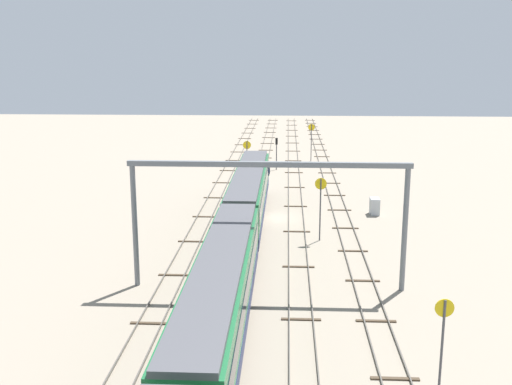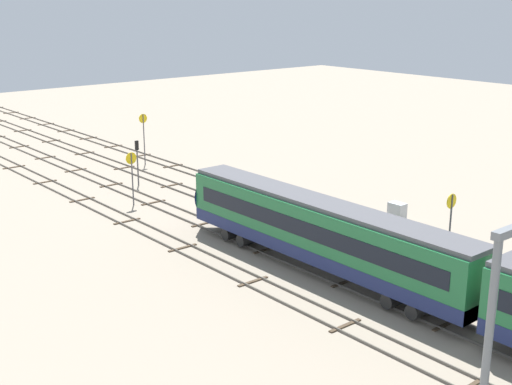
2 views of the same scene
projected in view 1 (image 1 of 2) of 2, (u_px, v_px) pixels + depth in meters
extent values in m
plane|color=gray|center=(273.00, 218.00, 59.07)|extent=(201.03, 201.03, 0.00)
cube|color=#59544C|center=(350.00, 218.00, 58.68)|extent=(185.03, 0.07, 0.16)
cube|color=#59544C|center=(335.00, 218.00, 58.75)|extent=(185.03, 0.07, 0.16)
cube|color=#473828|center=(395.00, 379.00, 29.78)|extent=(0.24, 2.40, 0.08)
cube|color=#473828|center=(376.00, 321.00, 36.21)|extent=(0.24, 2.40, 0.08)
cube|color=#473828|center=(363.00, 281.00, 42.64)|extent=(0.24, 2.40, 0.08)
cube|color=#473828|center=(353.00, 251.00, 49.08)|extent=(0.24, 2.40, 0.08)
cube|color=#473828|center=(345.00, 228.00, 55.51)|extent=(0.24, 2.40, 0.08)
cube|color=#473828|center=(339.00, 210.00, 61.94)|extent=(0.24, 2.40, 0.08)
cube|color=#473828|center=(335.00, 195.00, 68.37)|extent=(0.24, 2.40, 0.08)
cube|color=#473828|center=(331.00, 183.00, 74.81)|extent=(0.24, 2.40, 0.08)
cube|color=#473828|center=(327.00, 173.00, 81.24)|extent=(0.24, 2.40, 0.08)
cube|color=#473828|center=(324.00, 164.00, 87.67)|extent=(0.24, 2.40, 0.08)
cube|color=#473828|center=(322.00, 157.00, 94.11)|extent=(0.24, 2.40, 0.08)
cube|color=#473828|center=(320.00, 150.00, 100.54)|extent=(0.24, 2.40, 0.08)
cube|color=#473828|center=(318.00, 144.00, 106.97)|extent=(0.24, 2.40, 0.08)
cube|color=#473828|center=(316.00, 139.00, 113.40)|extent=(0.24, 2.40, 0.08)
cube|color=#473828|center=(315.00, 135.00, 119.84)|extent=(0.24, 2.40, 0.08)
cube|color=#473828|center=(313.00, 130.00, 126.27)|extent=(0.24, 2.40, 0.08)
cube|color=#473828|center=(312.00, 127.00, 132.70)|extent=(0.24, 2.40, 0.08)
cube|color=#473828|center=(311.00, 123.00, 139.13)|extent=(0.24, 2.40, 0.08)
cube|color=#473828|center=(310.00, 120.00, 145.57)|extent=(0.24, 2.40, 0.08)
cube|color=#59544C|center=(303.00, 218.00, 58.90)|extent=(185.03, 0.07, 0.16)
cube|color=#59544C|center=(289.00, 217.00, 58.98)|extent=(185.03, 0.07, 0.16)
cube|color=#473828|center=(301.00, 319.00, 36.44)|extent=(0.24, 2.40, 0.08)
cube|color=#473828|center=(298.00, 267.00, 45.44)|extent=(0.24, 2.40, 0.08)
cube|color=#473828|center=(297.00, 231.00, 54.45)|extent=(0.24, 2.40, 0.08)
cube|color=#473828|center=(296.00, 206.00, 63.45)|extent=(0.24, 2.40, 0.08)
cube|color=#473828|center=(295.00, 187.00, 72.46)|extent=(0.24, 2.40, 0.08)
cube|color=#473828|center=(294.00, 173.00, 81.46)|extent=(0.24, 2.40, 0.08)
cube|color=#473828|center=(293.00, 161.00, 90.47)|extent=(0.24, 2.40, 0.08)
cube|color=#473828|center=(293.00, 151.00, 99.48)|extent=(0.24, 2.40, 0.08)
cube|color=#473828|center=(292.00, 143.00, 108.48)|extent=(0.24, 2.40, 0.08)
cube|color=#473828|center=(292.00, 136.00, 117.49)|extent=(0.24, 2.40, 0.08)
cube|color=#473828|center=(292.00, 130.00, 126.49)|extent=(0.24, 2.40, 0.08)
cube|color=#473828|center=(292.00, 125.00, 135.50)|extent=(0.24, 2.40, 0.08)
cube|color=#473828|center=(291.00, 121.00, 144.51)|extent=(0.24, 2.40, 0.08)
cube|color=#59544C|center=(258.00, 217.00, 59.13)|extent=(185.03, 0.07, 0.16)
cube|color=#59544C|center=(243.00, 217.00, 59.20)|extent=(185.03, 0.07, 0.16)
cube|color=#473828|center=(220.00, 348.00, 32.91)|extent=(0.24, 2.40, 0.08)
cube|color=#473828|center=(233.00, 293.00, 40.41)|extent=(0.24, 2.40, 0.08)
cube|color=#473828|center=(241.00, 256.00, 47.92)|extent=(0.24, 2.40, 0.08)
cube|color=#473828|center=(248.00, 228.00, 55.42)|extent=(0.24, 2.40, 0.08)
cube|color=#473828|center=(253.00, 208.00, 62.93)|extent=(0.24, 2.40, 0.08)
cube|color=#473828|center=(256.00, 191.00, 70.43)|extent=(0.24, 2.40, 0.08)
cube|color=#473828|center=(259.00, 178.00, 77.94)|extent=(0.24, 2.40, 0.08)
cube|color=#473828|center=(262.00, 167.00, 85.44)|extent=(0.24, 2.40, 0.08)
cube|color=#473828|center=(264.00, 158.00, 92.95)|extent=(0.24, 2.40, 0.08)
cube|color=#473828|center=(266.00, 150.00, 100.45)|extent=(0.24, 2.40, 0.08)
cube|color=#473828|center=(267.00, 143.00, 107.96)|extent=(0.24, 2.40, 0.08)
cube|color=#473828|center=(269.00, 138.00, 115.46)|extent=(0.24, 2.40, 0.08)
cube|color=#473828|center=(270.00, 132.00, 122.97)|extent=(0.24, 2.40, 0.08)
cube|color=#473828|center=(271.00, 128.00, 130.47)|extent=(0.24, 2.40, 0.08)
cube|color=#473828|center=(272.00, 124.00, 137.97)|extent=(0.24, 2.40, 0.08)
cube|color=#473828|center=(273.00, 120.00, 145.48)|extent=(0.24, 2.40, 0.08)
cube|color=#59544C|center=(212.00, 216.00, 59.35)|extent=(185.03, 0.07, 0.16)
cube|color=#59544C|center=(198.00, 216.00, 59.43)|extent=(185.03, 0.07, 0.16)
cube|color=#473828|center=(150.00, 323.00, 35.90)|extent=(0.24, 2.40, 0.08)
cube|color=#473828|center=(175.00, 275.00, 43.74)|extent=(0.24, 2.40, 0.08)
cube|color=#473828|center=(192.00, 241.00, 51.57)|extent=(0.24, 2.40, 0.08)
cube|color=#473828|center=(205.00, 217.00, 59.40)|extent=(0.24, 2.40, 0.08)
cube|color=#473828|center=(214.00, 198.00, 67.23)|extent=(0.24, 2.40, 0.08)
cube|color=#473828|center=(222.00, 183.00, 75.06)|extent=(0.24, 2.40, 0.08)
cube|color=#473828|center=(228.00, 171.00, 82.89)|extent=(0.24, 2.40, 0.08)
cube|color=#473828|center=(234.00, 160.00, 90.72)|extent=(0.24, 2.40, 0.08)
cube|color=#473828|center=(238.00, 152.00, 98.55)|extent=(0.24, 2.40, 0.08)
cube|color=#473828|center=(242.00, 145.00, 106.39)|extent=(0.24, 2.40, 0.08)
cube|color=#473828|center=(245.00, 139.00, 114.22)|extent=(0.24, 2.40, 0.08)
cube|color=#473828|center=(248.00, 133.00, 122.05)|extent=(0.24, 2.40, 0.08)
cube|color=#473828|center=(250.00, 128.00, 129.88)|extent=(0.24, 2.40, 0.08)
cube|color=#473828|center=(252.00, 124.00, 137.71)|extent=(0.24, 2.40, 0.08)
cube|color=#473828|center=(254.00, 120.00, 145.54)|extent=(0.24, 2.40, 0.08)
cube|color=#1E6638|center=(249.00, 193.00, 57.07)|extent=(24.00, 2.90, 3.60)
cube|color=navy|center=(249.00, 207.00, 57.37)|extent=(24.00, 2.94, 0.90)
cube|color=#4C4C51|center=(249.00, 172.00, 56.63)|extent=(24.00, 2.50, 0.30)
cube|color=black|center=(265.00, 188.00, 56.90)|extent=(22.00, 0.04, 1.10)
cube|color=black|center=(234.00, 188.00, 57.05)|extent=(22.00, 0.04, 1.10)
cylinder|color=black|center=(243.00, 243.00, 49.22)|extent=(0.90, 2.70, 0.90)
cylinder|color=black|center=(244.00, 237.00, 50.97)|extent=(0.90, 2.70, 0.90)
cylinder|color=black|center=(253.00, 199.00, 64.17)|extent=(0.90, 2.70, 0.90)
cylinder|color=black|center=(254.00, 195.00, 65.92)|extent=(0.90, 2.70, 0.90)
cube|color=#1E6638|center=(221.00, 294.00, 32.93)|extent=(24.00, 2.90, 3.60)
cube|color=navy|center=(221.00, 317.00, 33.23)|extent=(24.00, 2.94, 0.90)
cube|color=#4C4C51|center=(220.00, 260.00, 32.49)|extent=(24.00, 2.50, 0.30)
cube|color=black|center=(248.00, 287.00, 32.76)|extent=(22.00, 0.04, 1.10)
cube|color=black|center=(194.00, 286.00, 32.90)|extent=(22.00, 0.04, 1.10)
cylinder|color=black|center=(232.00, 287.00, 40.03)|extent=(0.90, 2.70, 0.90)
cylinder|color=black|center=(235.00, 277.00, 41.78)|extent=(0.90, 2.70, 0.90)
cone|color=navy|center=(256.00, 169.00, 69.57)|extent=(1.60, 3.24, 3.24)
cylinder|color=slate|center=(405.00, 231.00, 40.13)|extent=(0.36, 0.36, 8.39)
cylinder|color=slate|center=(135.00, 227.00, 41.04)|extent=(0.36, 0.36, 8.39)
cube|color=slate|center=(269.00, 164.00, 39.61)|extent=(0.40, 18.70, 0.35)
cylinder|color=#4C4C51|center=(247.00, 159.00, 78.11)|extent=(0.12, 0.12, 4.67)
cylinder|color=yellow|center=(247.00, 145.00, 77.73)|extent=(0.05, 1.04, 1.04)
cube|color=black|center=(247.00, 145.00, 77.76)|extent=(0.02, 0.47, 0.12)
cylinder|color=#4C4C51|center=(442.00, 349.00, 27.74)|extent=(0.12, 0.12, 4.83)
cylinder|color=yellow|center=(445.00, 308.00, 27.33)|extent=(0.05, 0.87, 0.87)
cube|color=black|center=(444.00, 308.00, 27.35)|extent=(0.02, 0.39, 0.12)
cylinder|color=#4C4C51|center=(320.00, 210.00, 51.39)|extent=(0.12, 0.12, 5.41)
cylinder|color=yellow|center=(321.00, 184.00, 50.93)|extent=(0.05, 0.99, 0.99)
cube|color=black|center=(321.00, 184.00, 50.96)|extent=(0.02, 0.45, 0.12)
cylinder|color=#4C4C51|center=(311.00, 143.00, 89.77)|extent=(0.12, 0.12, 5.51)
cylinder|color=yellow|center=(312.00, 127.00, 89.29)|extent=(0.05, 0.99, 0.99)
cube|color=black|center=(312.00, 127.00, 89.32)|extent=(0.02, 0.44, 0.12)
cylinder|color=#4C4C51|center=(276.00, 157.00, 83.33)|extent=(0.14, 0.14, 3.51)
cube|color=black|center=(277.00, 141.00, 82.84)|extent=(0.20, 0.32, 0.90)
sphere|color=yellow|center=(277.00, 140.00, 82.90)|extent=(0.20, 0.20, 0.20)
sphere|color=#262626|center=(277.00, 142.00, 82.99)|extent=(0.20, 0.20, 0.20)
cube|color=#B2B7BC|center=(375.00, 206.00, 60.24)|extent=(1.35, 0.89, 1.64)
cube|color=#333333|center=(374.00, 202.00, 60.85)|extent=(0.02, 0.62, 0.24)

